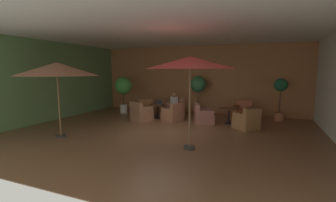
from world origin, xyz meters
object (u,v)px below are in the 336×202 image
(patio_umbrella_center_beige, at_px, (57,69))
(potted_tree_left_corner, at_px, (280,94))
(potted_tree_mid_right, at_px, (198,87))
(armchair_front_right_north, at_px, (242,113))
(patron_blue_shirt, at_px, (174,101))
(open_laptop, at_px, (159,103))
(patio_umbrella_tall_red, at_px, (190,63))
(cafe_table_front_left, at_px, (158,107))
(armchair_front_right_east, at_px, (203,116))
(armchair_front_left_west, at_px, (148,109))
(armchair_front_left_north, at_px, (141,114))
(iced_drink_cup, at_px, (157,103))
(armchair_front_right_south, at_px, (247,121))
(armchair_front_left_south, at_px, (175,109))
(potted_tree_mid_left, at_px, (123,88))
(armchair_front_left_east, at_px, (173,114))
(cafe_table_front_right, at_px, (229,111))

(patio_umbrella_center_beige, distance_m, potted_tree_left_corner, 9.01)
(potted_tree_mid_right, bearing_deg, armchair_front_right_north, -11.57)
(patron_blue_shirt, bearing_deg, open_laptop, -121.25)
(patio_umbrella_tall_red, distance_m, potted_tree_mid_right, 5.45)
(cafe_table_front_left, distance_m, patron_blue_shirt, 0.99)
(armchair_front_right_east, relative_size, open_laptop, 2.96)
(armchair_front_left_west, relative_size, potted_tree_left_corner, 0.54)
(potted_tree_mid_right, height_order, patron_blue_shirt, potted_tree_mid_right)
(armchair_front_left_north, distance_m, patron_blue_shirt, 1.99)
(armchair_front_right_east, bearing_deg, armchair_front_left_north, -168.48)
(cafe_table_front_left, xyz_separation_m, patio_umbrella_tall_red, (2.71, -3.73, 1.92))
(armchair_front_right_north, bearing_deg, iced_drink_cup, -166.04)
(armchair_front_right_east, distance_m, patron_blue_shirt, 2.15)
(open_laptop, bearing_deg, armchair_front_right_south, -10.94)
(armchair_front_left_south, distance_m, potted_tree_mid_left, 2.94)
(armchair_front_right_south, xyz_separation_m, patron_blue_shirt, (-3.54, 1.53, 0.44))
(armchair_front_right_east, height_order, potted_tree_mid_right, potted_tree_mid_right)
(armchair_front_left_south, height_order, patio_umbrella_center_beige, patio_umbrella_center_beige)
(armchair_front_left_west, distance_m, open_laptop, 1.09)
(armchair_front_right_north, bearing_deg, armchair_front_left_north, -154.51)
(armchair_front_left_south, relative_size, armchair_front_right_north, 1.05)
(patio_umbrella_tall_red, bearing_deg, potted_tree_mid_right, 102.74)
(potted_tree_mid_left, bearing_deg, armchair_front_left_south, 6.97)
(cafe_table_front_left, height_order, armchair_front_right_south, armchair_front_right_south)
(armchair_front_left_east, xyz_separation_m, potted_tree_mid_right, (0.62, 1.89, 1.12))
(armchair_front_right_north, bearing_deg, cafe_table_front_right, -113.85)
(patio_umbrella_center_beige, xyz_separation_m, potted_tree_mid_right, (3.17, 5.72, -0.85))
(armchair_front_right_north, height_order, armchair_front_right_south, armchair_front_right_north)
(armchair_front_left_north, distance_m, cafe_table_front_right, 3.80)
(armchair_front_left_north, height_order, armchair_front_right_south, armchair_front_left_north)
(cafe_table_front_left, distance_m, iced_drink_cup, 0.23)
(patio_umbrella_center_beige, relative_size, potted_tree_left_corner, 1.38)
(armchair_front_right_north, relative_size, open_laptop, 2.96)
(armchair_front_right_south, bearing_deg, cafe_table_front_right, 135.57)
(cafe_table_front_right, distance_m, armchair_front_right_south, 1.12)
(armchair_front_left_south, xyz_separation_m, potted_tree_mid_left, (-2.74, -0.34, 1.01))
(potted_tree_mid_left, bearing_deg, patio_umbrella_tall_red, -40.77)
(patio_umbrella_center_beige, xyz_separation_m, open_laptop, (1.70, 4.28, -1.57))
(armchair_front_right_north, height_order, iced_drink_cup, armchair_front_right_north)
(armchair_front_left_east, distance_m, open_laptop, 1.05)
(cafe_table_front_left, distance_m, cafe_table_front_right, 3.28)
(armchair_front_left_east, height_order, patron_blue_shirt, patron_blue_shirt)
(cafe_table_front_left, bearing_deg, open_laptop, 40.38)
(armchair_front_left_west, bearing_deg, armchair_front_left_north, -73.82)
(armchair_front_right_north, xyz_separation_m, patron_blue_shirt, (-3.20, -0.24, 0.43))
(iced_drink_cup, bearing_deg, armchair_front_right_east, -11.59)
(potted_tree_left_corner, bearing_deg, potted_tree_mid_right, 179.49)
(cafe_table_front_left, distance_m, open_laptop, 0.21)
(armchair_front_left_west, distance_m, patio_umbrella_tall_red, 5.95)
(armchair_front_left_north, relative_size, open_laptop, 2.94)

